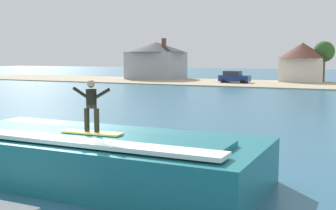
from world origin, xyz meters
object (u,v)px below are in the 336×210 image
wave_crest (95,157)px  car_near_shore (234,77)px  surfer (91,103)px  house_with_chimney (156,59)px  tree_tall_bare (324,52)px  house_small_cottage (302,60)px  surfboard (92,133)px

wave_crest → car_near_shore: bearing=101.7°
surfer → car_near_shore: bearing=101.9°
surfer → house_with_chimney: 61.89m
wave_crest → tree_tall_bare: 58.00m
car_near_shore → wave_crest: bearing=-78.3°
surfer → wave_crest: bearing=118.4°
wave_crest → house_small_cottage: (-1.93, 57.63, 2.73)m
wave_crest → tree_tall_bare: (1.14, 57.86, 3.85)m
car_near_shore → house_with_chimney: size_ratio=0.43×
car_near_shore → house_with_chimney: bearing=159.9°
tree_tall_bare → house_small_cottage: bearing=-175.6°
surfboard → surfer: 0.92m
house_with_chimney → house_small_cottage: house_with_chimney is taller
surfboard → house_with_chimney: size_ratio=0.20×
house_with_chimney → house_small_cottage: 24.21m
house_small_cottage → surfer: bearing=-87.8°
surfboard → surfer: size_ratio=1.27×
surfboard → house_with_chimney: (-26.29, 55.99, 1.89)m
tree_tall_bare → house_with_chimney: bearing=-175.1°
tree_tall_bare → wave_crest: bearing=-91.1°
surfboard → house_with_chimney: 61.89m
house_with_chimney → house_small_cottage: bearing=5.0°
car_near_shore → surfboard: bearing=-78.1°
wave_crest → car_near_shore: size_ratio=2.43×
house_with_chimney → tree_tall_bare: bearing=4.9°
surfer → house_small_cottage: 58.15m
car_near_shore → tree_tall_bare: size_ratio=0.71×
house_with_chimney → tree_tall_bare: size_ratio=1.64×
surfer → tree_tall_bare: (0.89, 58.33, 2.05)m
surfboard → tree_tall_bare: bearing=89.1°
wave_crest → surfer: 1.88m
wave_crest → surfboard: (0.24, -0.45, 0.88)m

